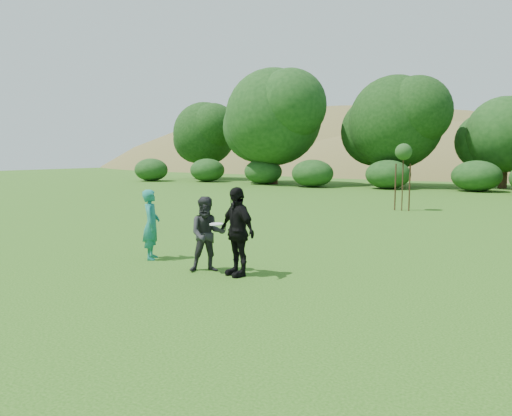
{
  "coord_description": "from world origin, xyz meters",
  "views": [
    {
      "loc": [
        6.34,
        -7.42,
        2.45
      ],
      "look_at": [
        0.0,
        3.0,
        1.1
      ],
      "focal_mm": 35.0,
      "sensor_mm": 36.0,
      "label": 1
    }
  ],
  "objects": [
    {
      "name": "player_teal",
      "position": [
        -1.64,
        1.04,
        0.81
      ],
      "size": [
        0.65,
        0.7,
        1.62
      ],
      "primitive_type": "imported",
      "rotation": [
        0.0,
        0.0,
        2.18
      ],
      "color": "#1A7569",
      "rests_on": "ground"
    },
    {
      "name": "player_black",
      "position": [
        0.91,
        0.77,
        0.89
      ],
      "size": [
        1.13,
        0.8,
        1.79
      ],
      "primitive_type": "imported",
      "rotation": [
        0.0,
        0.0,
        -0.39
      ],
      "color": "black",
      "rests_on": "ground"
    },
    {
      "name": "player_grey",
      "position": [
        0.2,
        0.73,
        0.78
      ],
      "size": [
        0.96,
        0.94,
        1.56
      ],
      "primitive_type": "imported",
      "rotation": [
        0.0,
        0.0,
        0.69
      ],
      "color": "#252628",
      "rests_on": "ground"
    },
    {
      "name": "hillside",
      "position": [
        -0.56,
        68.45,
        -11.97
      ],
      "size": [
        150.0,
        72.0,
        52.0
      ],
      "color": "olive",
      "rests_on": "ground"
    },
    {
      "name": "frisbee",
      "position": [
        0.61,
        0.49,
        1.05
      ],
      "size": [
        0.27,
        0.27,
        0.03
      ],
      "color": "white",
      "rests_on": "ground"
    },
    {
      "name": "sapling",
      "position": [
        0.67,
        13.88,
        2.42
      ],
      "size": [
        0.7,
        0.7,
        2.85
      ],
      "color": "#3C2517",
      "rests_on": "ground"
    },
    {
      "name": "ground",
      "position": [
        0.0,
        0.0,
        0.0
      ],
      "size": [
        120.0,
        120.0,
        0.0
      ],
      "primitive_type": "plane",
      "color": "#19470C",
      "rests_on": "ground"
    },
    {
      "name": "tree_row",
      "position": [
        3.23,
        28.68,
        4.87
      ],
      "size": [
        53.92,
        10.38,
        9.62
      ],
      "color": "#3A2616",
      "rests_on": "ground"
    }
  ]
}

